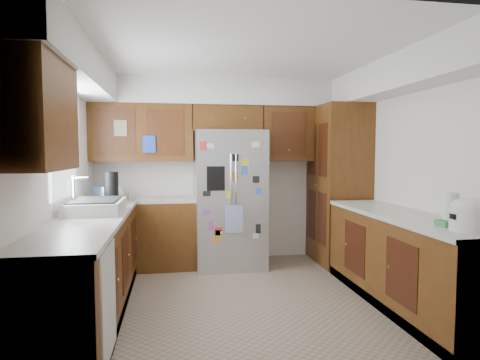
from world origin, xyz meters
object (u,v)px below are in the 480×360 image
Objects in this scene: fridge at (229,199)px; pantry at (338,185)px; paper_towel at (451,209)px; rice_cooker at (470,214)px.

pantry is at bearing -2.06° from fridge.
pantry is 7.94× the size of paper_towel.
fridge is at bearing 120.53° from rice_cooker.
fridge reaches higher than rice_cooker.
fridge reaches higher than paper_towel.
pantry is 1.51m from fridge.
fridge is (-1.50, 0.05, -0.17)m from pantry.
pantry reaches higher than rice_cooker.
rice_cooker is at bearing -90.01° from pantry.
fridge is at bearing 123.31° from paper_towel.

